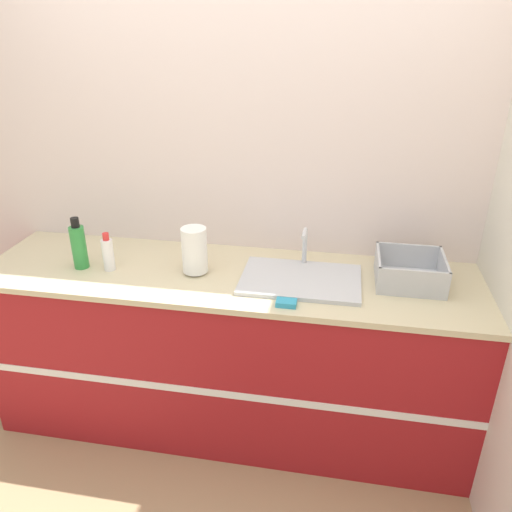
% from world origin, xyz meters
% --- Properties ---
extents(ground_plane, '(12.00, 12.00, 0.00)m').
position_xyz_m(ground_plane, '(0.00, 0.00, 0.00)').
color(ground_plane, tan).
extents(wall_back, '(4.87, 0.06, 2.60)m').
position_xyz_m(wall_back, '(0.00, 0.68, 1.30)').
color(wall_back, silver).
rests_on(wall_back, ground_plane).
extents(counter_cabinet, '(2.49, 0.68, 0.94)m').
position_xyz_m(counter_cabinet, '(0.00, 0.33, 0.47)').
color(counter_cabinet, maroon).
rests_on(counter_cabinet, ground_plane).
extents(sink, '(0.57, 0.38, 0.21)m').
position_xyz_m(sink, '(0.36, 0.31, 0.95)').
color(sink, silver).
rests_on(sink, counter_cabinet).
extents(paper_towel_roll, '(0.12, 0.12, 0.24)m').
position_xyz_m(paper_towel_roll, '(-0.16, 0.30, 1.06)').
color(paper_towel_roll, '#4C4C51').
rests_on(paper_towel_roll, counter_cabinet).
extents(dish_rack, '(0.31, 0.30, 0.14)m').
position_xyz_m(dish_rack, '(0.87, 0.38, 0.98)').
color(dish_rack, '#B7BABF').
rests_on(dish_rack, counter_cabinet).
extents(bottle_green, '(0.07, 0.07, 0.27)m').
position_xyz_m(bottle_green, '(-0.75, 0.26, 1.05)').
color(bottle_green, '#2D8C3D').
rests_on(bottle_green, counter_cabinet).
extents(bottle_white_spray, '(0.06, 0.06, 0.20)m').
position_xyz_m(bottle_white_spray, '(-0.60, 0.26, 1.02)').
color(bottle_white_spray, white).
rests_on(bottle_white_spray, counter_cabinet).
extents(sponge, '(0.09, 0.06, 0.02)m').
position_xyz_m(sponge, '(0.32, 0.07, 0.95)').
color(sponge, '#3399BF').
rests_on(sponge, counter_cabinet).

